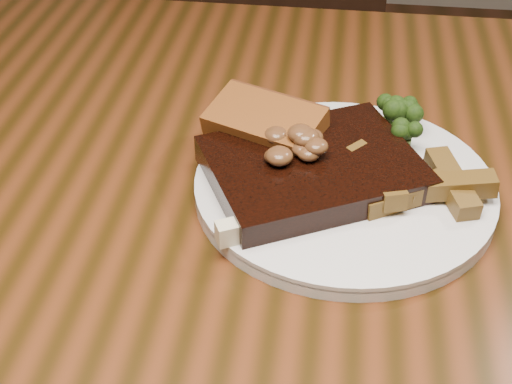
# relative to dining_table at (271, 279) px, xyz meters

# --- Properties ---
(dining_table) EXTENTS (1.60, 0.90, 0.75)m
(dining_table) POSITION_rel_dining_table_xyz_m (0.00, 0.00, 0.00)
(dining_table) COLOR #4D240F
(dining_table) RESTS_ON ground
(chair_far) EXTENTS (0.53, 0.53, 0.91)m
(chair_far) POSITION_rel_dining_table_xyz_m (-0.13, 0.64, -0.16)
(chair_far) COLOR black
(chair_far) RESTS_ON ground
(plate) EXTENTS (0.29, 0.29, 0.01)m
(plate) POSITION_rel_dining_table_xyz_m (0.06, 0.03, 0.10)
(plate) COLOR silver
(plate) RESTS_ON dining_table
(steak) EXTENTS (0.23, 0.21, 0.03)m
(steak) POSITION_rel_dining_table_xyz_m (0.03, 0.03, 0.12)
(steak) COLOR black
(steak) RESTS_ON plate
(steak_bone) EXTENTS (0.15, 0.09, 0.02)m
(steak_bone) POSITION_rel_dining_table_xyz_m (0.03, -0.04, 0.11)
(steak_bone) COLOR beige
(steak_bone) RESTS_ON plate
(mushroom_pile) EXTENTS (0.08, 0.08, 0.03)m
(mushroom_pile) POSITION_rel_dining_table_xyz_m (0.03, 0.04, 0.15)
(mushroom_pile) COLOR brown
(mushroom_pile) RESTS_ON steak
(garlic_bread) EXTENTS (0.12, 0.10, 0.02)m
(garlic_bread) POSITION_rel_dining_table_xyz_m (-0.02, 0.08, 0.12)
(garlic_bread) COLOR brown
(garlic_bread) RESTS_ON plate
(potato_wedges) EXTENTS (0.11, 0.11, 0.02)m
(potato_wedges) POSITION_rel_dining_table_xyz_m (0.14, 0.03, 0.12)
(potato_wedges) COLOR brown
(potato_wedges) RESTS_ON plate
(broccoli_cluster) EXTENTS (0.06, 0.06, 0.04)m
(broccoli_cluster) POSITION_rel_dining_table_xyz_m (0.12, 0.11, 0.12)
(broccoli_cluster) COLOR #21390D
(broccoli_cluster) RESTS_ON plate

